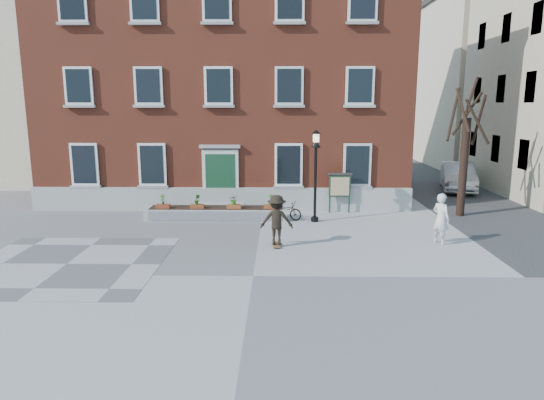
{
  "coord_description": "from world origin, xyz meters",
  "views": [
    {
      "loc": [
        0.77,
        -13.61,
        5.04
      ],
      "look_at": [
        0.5,
        4.0,
        1.5
      ],
      "focal_mm": 32.0,
      "sensor_mm": 36.0,
      "label": 1
    }
  ],
  "objects_px": {
    "bicycle": "(285,210)",
    "lamp_post": "(316,163)",
    "bystander": "(441,219)",
    "skateboarder": "(277,220)",
    "parked_car": "(458,177)",
    "notice_board": "(340,186)"
  },
  "relations": [
    {
      "from": "bystander",
      "to": "skateboarder",
      "type": "distance_m",
      "value": 5.94
    },
    {
      "from": "bicycle",
      "to": "notice_board",
      "type": "distance_m",
      "value": 3.04
    },
    {
      "from": "parked_car",
      "to": "bystander",
      "type": "height_order",
      "value": "bystander"
    },
    {
      "from": "notice_board",
      "to": "bystander",
      "type": "bearing_deg",
      "value": -59.02
    },
    {
      "from": "bicycle",
      "to": "parked_car",
      "type": "distance_m",
      "value": 12.59
    },
    {
      "from": "skateboarder",
      "to": "lamp_post",
      "type": "bearing_deg",
      "value": 66.34
    },
    {
      "from": "bystander",
      "to": "lamp_post",
      "type": "xyz_separation_m",
      "value": [
        -4.31,
        3.3,
        1.6
      ]
    },
    {
      "from": "parked_car",
      "to": "notice_board",
      "type": "relative_size",
      "value": 2.65
    },
    {
      "from": "bystander",
      "to": "notice_board",
      "type": "xyz_separation_m",
      "value": [
        -3.04,
        5.06,
        0.33
      ]
    },
    {
      "from": "bicycle",
      "to": "lamp_post",
      "type": "bearing_deg",
      "value": -82.11
    },
    {
      "from": "bicycle",
      "to": "bystander",
      "type": "distance_m",
      "value": 6.71
    },
    {
      "from": "notice_board",
      "to": "bicycle",
      "type": "bearing_deg",
      "value": -151.45
    },
    {
      "from": "lamp_post",
      "to": "notice_board",
      "type": "xyz_separation_m",
      "value": [
        1.27,
        1.76,
        -1.28
      ]
    },
    {
      "from": "bicycle",
      "to": "parked_car",
      "type": "height_order",
      "value": "parked_car"
    },
    {
      "from": "lamp_post",
      "to": "skateboarder",
      "type": "bearing_deg",
      "value": -113.66
    },
    {
      "from": "lamp_post",
      "to": "parked_car",
      "type": "bearing_deg",
      "value": 40.95
    },
    {
      "from": "parked_car",
      "to": "lamp_post",
      "type": "height_order",
      "value": "lamp_post"
    },
    {
      "from": "skateboarder",
      "to": "bicycle",
      "type": "bearing_deg",
      "value": 85.37
    },
    {
      "from": "parked_car",
      "to": "lamp_post",
      "type": "relative_size",
      "value": 1.26
    },
    {
      "from": "skateboarder",
      "to": "bystander",
      "type": "bearing_deg",
      "value": 3.96
    },
    {
      "from": "lamp_post",
      "to": "skateboarder",
      "type": "height_order",
      "value": "lamp_post"
    },
    {
      "from": "parked_car",
      "to": "bystander",
      "type": "distance_m",
      "value": 11.95
    }
  ]
}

